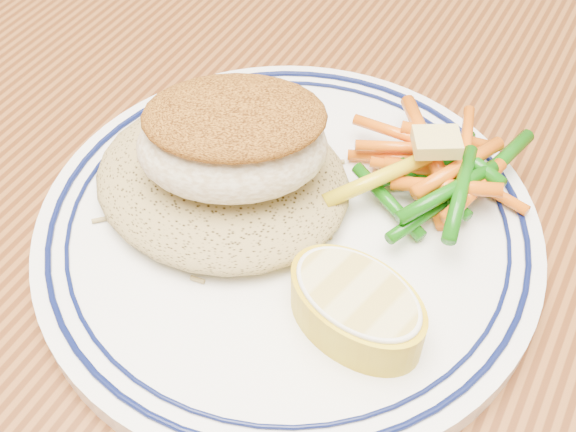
% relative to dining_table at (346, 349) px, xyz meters
% --- Properties ---
extents(dining_table, '(1.50, 0.90, 0.75)m').
position_rel_dining_table_xyz_m(dining_table, '(0.00, 0.00, 0.00)').
color(dining_table, '#532910').
rests_on(dining_table, ground).
extents(plate, '(0.25, 0.25, 0.02)m').
position_rel_dining_table_xyz_m(plate, '(-0.03, -0.01, 0.11)').
color(plate, white).
rests_on(plate, dining_table).
extents(rice_pilaf, '(0.13, 0.12, 0.03)m').
position_rel_dining_table_xyz_m(rice_pilaf, '(-0.07, -0.01, 0.12)').
color(rice_pilaf, olive).
rests_on(rice_pilaf, plate).
extents(fish_fillet, '(0.11, 0.10, 0.05)m').
position_rel_dining_table_xyz_m(fish_fillet, '(-0.06, -0.01, 0.15)').
color(fish_fillet, beige).
rests_on(fish_fillet, rice_pilaf).
extents(vegetable_pile, '(0.10, 0.10, 0.03)m').
position_rel_dining_table_xyz_m(vegetable_pile, '(0.02, 0.05, 0.13)').
color(vegetable_pile, '#E35E0B').
rests_on(vegetable_pile, plate).
extents(butter_pat, '(0.03, 0.03, 0.01)m').
position_rel_dining_table_xyz_m(butter_pat, '(0.02, 0.05, 0.14)').
color(butter_pat, '#E4CD6F').
rests_on(butter_pat, vegetable_pile).
extents(lemon_wedge, '(0.07, 0.07, 0.03)m').
position_rel_dining_table_xyz_m(lemon_wedge, '(0.02, -0.05, 0.13)').
color(lemon_wedge, gold).
rests_on(lemon_wedge, plate).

